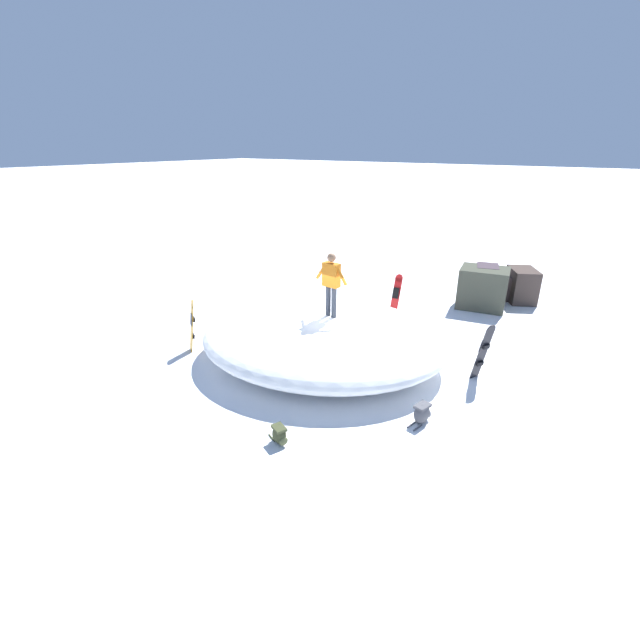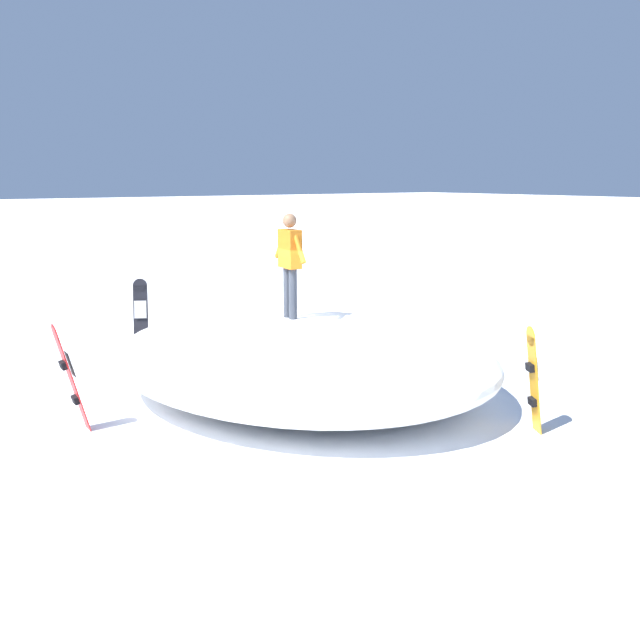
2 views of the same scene
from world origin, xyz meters
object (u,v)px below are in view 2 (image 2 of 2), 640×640
object	(u,v)px
snowboard_tertiary_upright	(533,378)
backpack_far	(404,340)
snowboard_primary_upright	(70,376)
snowboard_secondary_upright	(141,317)
backpack_near	(262,334)
snowboarder_standing	(290,258)

from	to	relation	value
snowboard_tertiary_upright	backpack_far	world-z (taller)	snowboard_tertiary_upright
snowboard_primary_upright	snowboard_tertiary_upright	bearing A→B (deg)	144.70
snowboard_primary_upright	snowboard_secondary_upright	world-z (taller)	snowboard_primary_upright
snowboard_primary_upright	snowboard_tertiary_upright	distance (m)	6.72
snowboard_secondary_upright	snowboard_tertiary_upright	world-z (taller)	snowboard_secondary_upright
snowboard_primary_upright	backpack_far	distance (m)	7.51
snowboard_secondary_upright	backpack_near	bearing A→B (deg)	168.95
snowboard_tertiary_upright	backpack_near	world-z (taller)	snowboard_tertiary_upright
snowboard_tertiary_upright	backpack_far	distance (m)	5.28
snowboarder_standing	snowboard_tertiary_upright	size ratio (longest dim) A/B	1.11
snowboard_secondary_upright	snowboard_primary_upright	bearing A→B (deg)	55.67
snowboard_tertiary_upright	backpack_far	size ratio (longest dim) A/B	2.69
snowboard_secondary_upright	snowboard_tertiary_upright	size ratio (longest dim) A/B	1.02
snowboard_primary_upright	backpack_far	world-z (taller)	snowboard_primary_upright
snowboarder_standing	backpack_far	xyz separation A→B (m)	(-3.75, -1.22, -2.15)
backpack_near	backpack_far	world-z (taller)	backpack_near
backpack_far	snowboard_primary_upright	bearing A→B (deg)	7.64
snowboard_secondary_upright	backpack_far	bearing A→B (deg)	151.97
snowboard_primary_upright	backpack_far	xyz separation A→B (m)	(-7.42, -1.00, -0.65)
snowboard_primary_upright	backpack_far	bearing A→B (deg)	-172.36
snowboard_primary_upright	snowboard_secondary_upright	xyz separation A→B (m)	(-2.48, -3.63, -0.01)
snowboarder_standing	snowboard_tertiary_upright	world-z (taller)	snowboarder_standing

